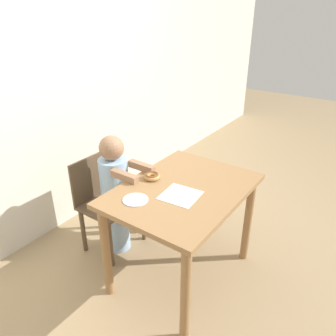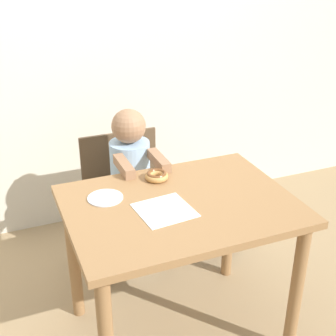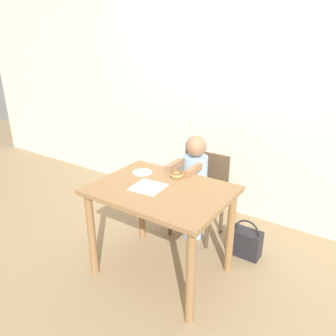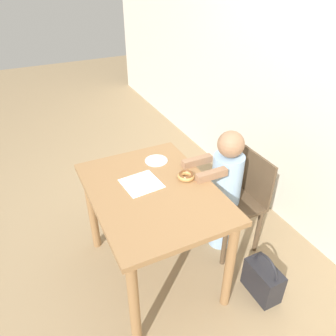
# 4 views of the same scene
# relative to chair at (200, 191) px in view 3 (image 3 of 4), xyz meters

# --- Properties ---
(ground_plane) EXTENTS (12.00, 12.00, 0.00)m
(ground_plane) POSITION_rel_chair_xyz_m (0.04, -0.69, -0.43)
(ground_plane) COLOR #997F5B
(wall_back) EXTENTS (8.00, 0.05, 2.50)m
(wall_back) POSITION_rel_chair_xyz_m (0.04, 0.58, 0.82)
(wall_back) COLOR silver
(wall_back) RESTS_ON ground_plane
(dining_table) EXTENTS (1.00, 0.75, 0.75)m
(dining_table) POSITION_rel_chair_xyz_m (0.04, -0.69, 0.20)
(dining_table) COLOR olive
(dining_table) RESTS_ON ground_plane
(chair) EXTENTS (0.46, 0.37, 0.78)m
(chair) POSITION_rel_chair_xyz_m (0.00, 0.00, 0.00)
(chair) COLOR brown
(chair) RESTS_ON ground_plane
(child_figure) EXTENTS (0.24, 0.42, 1.00)m
(child_figure) POSITION_rel_chair_xyz_m (0.00, -0.11, 0.09)
(child_figure) COLOR #99BCE0
(child_figure) RESTS_ON ground_plane
(donut) EXTENTS (0.11, 0.11, 0.04)m
(donut) POSITION_rel_chair_xyz_m (0.02, -0.45, 0.34)
(donut) COLOR tan
(donut) RESTS_ON dining_table
(napkin) EXTENTS (0.25, 0.25, 0.00)m
(napkin) POSITION_rel_chair_xyz_m (-0.05, -0.73, 0.32)
(napkin) COLOR white
(napkin) RESTS_ON dining_table
(handbag) EXTENTS (0.27, 0.14, 0.35)m
(handbag) POSITION_rel_chair_xyz_m (0.53, -0.11, -0.30)
(handbag) COLOR #232328
(handbag) RESTS_ON ground_plane
(plate) EXTENTS (0.16, 0.16, 0.01)m
(plate) POSITION_rel_chair_xyz_m (-0.25, -0.54, 0.32)
(plate) COLOR silver
(plate) RESTS_ON dining_table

